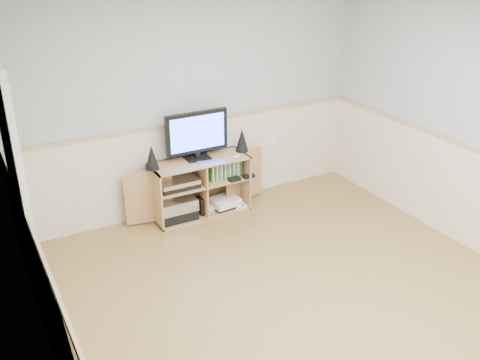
# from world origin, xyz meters

# --- Properties ---
(room) EXTENTS (4.04, 4.54, 2.54)m
(room) POSITION_xyz_m (-0.06, 0.12, 1.22)
(room) COLOR #A8854A
(room) RESTS_ON ground
(media_cabinet) EXTENTS (1.69, 0.41, 0.65)m
(media_cabinet) POSITION_xyz_m (-0.07, 2.07, 0.33)
(media_cabinet) COLOR tan
(media_cabinet) RESTS_ON floor
(monitor) EXTENTS (0.71, 0.18, 0.53)m
(monitor) POSITION_xyz_m (-0.07, 2.07, 0.94)
(monitor) COLOR black
(monitor) RESTS_ON media_cabinet
(speaker_left) EXTENTS (0.14, 0.14, 0.26)m
(speaker_left) POSITION_xyz_m (-0.60, 2.04, 0.78)
(speaker_left) COLOR black
(speaker_left) RESTS_ON media_cabinet
(speaker_right) EXTENTS (0.15, 0.15, 0.27)m
(speaker_right) POSITION_xyz_m (0.47, 2.04, 0.78)
(speaker_right) COLOR black
(speaker_right) RESTS_ON media_cabinet
(keyboard) EXTENTS (0.33, 0.20, 0.01)m
(keyboard) POSITION_xyz_m (0.02, 1.88, 0.66)
(keyboard) COLOR white
(keyboard) RESTS_ON media_cabinet
(mouse) EXTENTS (0.11, 0.09, 0.04)m
(mouse) POSITION_xyz_m (0.32, 1.88, 0.67)
(mouse) COLOR white
(mouse) RESTS_ON media_cabinet
(av_components) EXTENTS (0.51, 0.32, 0.47)m
(av_components) POSITION_xyz_m (-0.36, 2.02, 0.22)
(av_components) COLOR black
(av_components) RESTS_ON media_cabinet
(game_consoles) EXTENTS (0.46, 0.30, 0.11)m
(game_consoles) POSITION_xyz_m (0.21, 2.00, 0.07)
(game_consoles) COLOR white
(game_consoles) RESTS_ON media_cabinet
(game_cases) EXTENTS (0.38, 0.13, 0.19)m
(game_cases) POSITION_xyz_m (0.22, 2.00, 0.48)
(game_cases) COLOR #3F8C3F
(game_cases) RESTS_ON media_cabinet
(wall_outlet) EXTENTS (0.12, 0.03, 0.12)m
(wall_outlet) POSITION_xyz_m (1.00, 2.23, 0.60)
(wall_outlet) COLOR white
(wall_outlet) RESTS_ON wall_back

